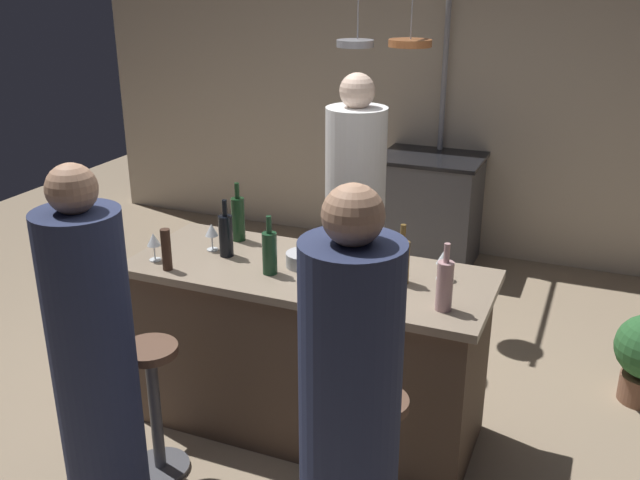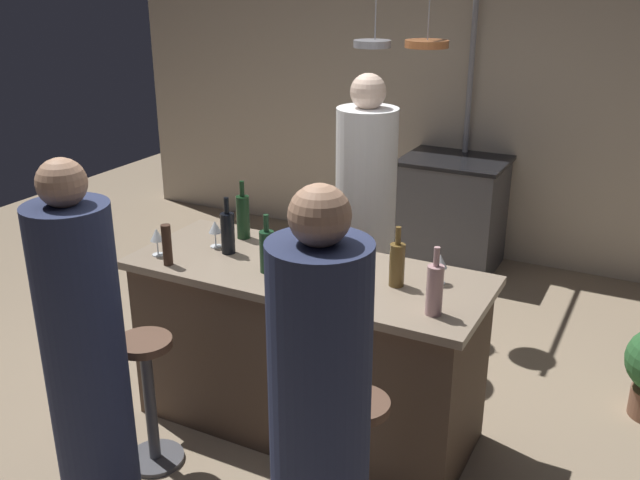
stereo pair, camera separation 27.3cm
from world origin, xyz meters
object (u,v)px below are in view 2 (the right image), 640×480
at_px(guest_left, 86,359).
at_px(wine_bottle_red, 243,216).
at_px(mixing_bowl_steel, 302,259).
at_px(wine_bottle_green, 267,250).
at_px(chef, 365,227).
at_px(wine_bottle_dark, 227,232).
at_px(stove_range, 452,213).
at_px(bar_stool_left, 149,396).
at_px(bar_stool_right, 356,464).
at_px(wine_glass_near_right_guest, 157,236).
at_px(wine_bottle_amber, 397,264).
at_px(wine_glass_near_left_guest, 440,263).
at_px(mixing_bowl_ceramic, 348,258).
at_px(mixing_bowl_blue, 316,275).
at_px(guest_right, 320,431).
at_px(pepper_mill, 167,245).
at_px(wine_glass_by_chef, 215,228).
at_px(wine_bottle_rose, 435,289).

xyz_separation_m(guest_left, wine_bottle_red, (0.03, 1.18, 0.28)).
bearing_deg(mixing_bowl_steel, wine_bottle_green, -127.95).
relative_size(chef, wine_bottle_dark, 5.76).
height_order(stove_range, bar_stool_left, stove_range).
bearing_deg(wine_bottle_red, bar_stool_right, -38.08).
xyz_separation_m(wine_bottle_dark, wine_glass_near_right_guest, (-0.30, -0.19, -0.01)).
bearing_deg(guest_left, wine_bottle_amber, 44.52).
bearing_deg(bar_stool_left, wine_bottle_red, 89.10).
relative_size(stove_range, wine_bottle_dark, 2.97).
distance_m(guest_left, wine_glass_near_left_guest, 1.62).
distance_m(guest_left, wine_bottle_amber, 1.43).
relative_size(stove_range, wine_bottle_green, 3.04).
bearing_deg(mixing_bowl_ceramic, mixing_bowl_blue, -98.65).
bearing_deg(mixing_bowl_blue, stove_range, 92.69).
bearing_deg(wine_glass_near_right_guest, wine_bottle_dark, 32.38).
relative_size(bar_stool_right, wine_glass_near_right_guest, 4.66).
bearing_deg(mixing_bowl_ceramic, chef, 107.96).
xyz_separation_m(bar_stool_left, wine_glass_near_right_guest, (-0.24, 0.43, 0.63)).
relative_size(chef, guest_left, 1.07).
bearing_deg(wine_bottle_green, mixing_bowl_blue, -1.09).
height_order(chef, guest_right, chef).
xyz_separation_m(bar_stool_right, bar_stool_left, (-1.09, 0.00, 0.00)).
relative_size(bar_stool_right, guest_right, 0.41).
bearing_deg(mixing_bowl_ceramic, stove_range, 93.99).
relative_size(guest_right, pepper_mill, 7.96).
bearing_deg(stove_range, chef, -93.64).
relative_size(guest_right, wine_bottle_dark, 5.58).
relative_size(pepper_mill, wine_bottle_red, 0.65).
height_order(guest_right, wine_glass_by_chef, guest_right).
bearing_deg(wine_bottle_dark, wine_glass_near_right_guest, -147.62).
bearing_deg(wine_bottle_rose, wine_bottle_dark, 171.50).
bearing_deg(mixing_bowl_steel, mixing_bowl_blue, -44.06).
bearing_deg(mixing_bowl_ceramic, wine_glass_near_left_guest, -1.06).
relative_size(wine_glass_near_right_guest, wine_glass_near_left_guest, 1.00).
bearing_deg(mixing_bowl_blue, wine_bottle_red, 151.38).
xyz_separation_m(guest_right, mixing_bowl_blue, (-0.46, 0.86, 0.16)).
relative_size(pepper_mill, wine_bottle_amber, 0.73).
relative_size(wine_glass_by_chef, wine_glass_near_left_guest, 1.00).
bearing_deg(wine_bottle_green, wine_glass_near_right_guest, -172.66).
bearing_deg(chef, guest_right, -70.50).
relative_size(bar_stool_left, mixing_bowl_blue, 4.03).
distance_m(stove_range, chef, 1.56).
xyz_separation_m(chef, mixing_bowl_steel, (0.06, -0.91, 0.13)).
distance_m(guest_right, wine_bottle_rose, 0.85).
bearing_deg(guest_left, chef, 77.01).
xyz_separation_m(bar_stool_right, mixing_bowl_blue, (-0.45, 0.50, 0.56)).
distance_m(chef, wine_glass_near_left_guest, 1.11).
bearing_deg(guest_right, chef, 109.50).
bearing_deg(mixing_bowl_blue, mixing_bowl_steel, 135.94).
xyz_separation_m(wine_bottle_red, wine_bottle_rose, (1.22, -0.40, -0.01)).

